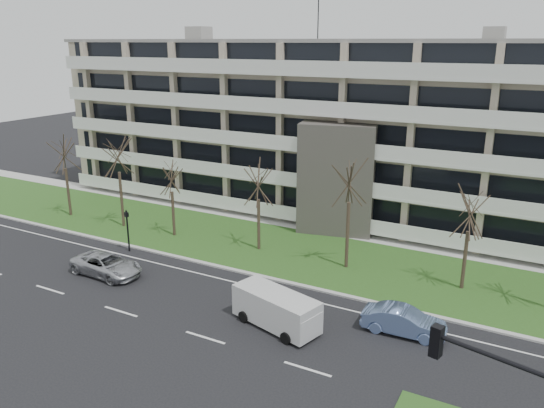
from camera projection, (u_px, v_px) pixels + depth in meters
The scene contains 16 objects.
ground at pixel (205, 338), 28.27m from camera, with size 160.00×160.00×0.00m, color black.
grass_verge at pixel (307, 254), 39.20m from camera, with size 90.00×10.00×0.06m, color #2B4D19.
curb at pixel (275, 280), 34.99m from camera, with size 90.00×0.35×0.12m, color #B2B2AD.
sidewalk at pixel (335, 232), 43.83m from camera, with size 90.00×2.00×0.08m, color #B2B2AD.
lane_edge_line at pixel (264, 289), 33.74m from camera, with size 90.00×0.12×0.01m, color white.
apartment_building at pixel (366, 129), 47.33m from camera, with size 60.50×15.10×18.75m.
silver_pickup at pixel (107, 265), 35.67m from camera, with size 2.37×5.14×1.43m, color #B4B5BC.
blue_sedan at pixel (404, 321), 28.48m from camera, with size 1.55×4.44×1.46m, color #7E9CDA.
white_van at pixel (277, 307), 29.03m from camera, with size 5.45×3.21×1.99m.
pedestrian_signal at pixel (127, 225), 39.29m from camera, with size 0.37×0.33×3.22m.
tree_0 at pixel (63, 150), 46.20m from camera, with size 3.90×3.90×7.80m.
tree_1 at pixel (117, 150), 43.23m from camera, with size 4.26×4.26×8.51m.
tree_2 at pixel (171, 174), 41.56m from camera, with size 3.29×3.29×6.59m.
tree_3 at pixel (258, 179), 38.59m from camera, with size 3.54×3.54×7.07m.
tree_4 at pixel (350, 176), 35.06m from camera, with size 4.25×4.25×8.49m.
tree_5 at pixel (471, 208), 32.26m from camera, with size 3.47×3.47×6.95m.
Camera 1 is at (14.93, -20.24, 15.18)m, focal length 35.00 mm.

